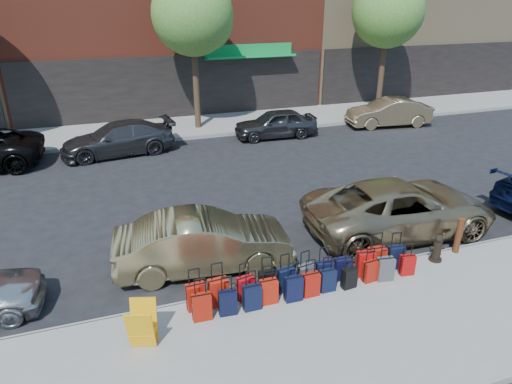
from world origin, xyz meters
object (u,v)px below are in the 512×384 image
object	(u,v)px
tree_center	(196,17)
car_far_2	(276,123)
suitcase_front_5	(306,276)
fire_hydrant	(437,249)
car_near_1	(204,242)
display_rack	(142,326)
car_near_2	(400,207)
car_far_1	(118,139)
tree_right	(390,13)
car_far_3	(389,112)
bollard	(459,235)

from	to	relation	value
tree_center	car_far_2	distance (m)	6.18
tree_center	suitcase_front_5	size ratio (longest dim) A/B	7.74
fire_hydrant	car_near_1	size ratio (longest dim) A/B	0.16
fire_hydrant	display_rack	xyz separation A→B (m)	(-7.42, -0.72, 0.12)
car_near_2	car_far_2	world-z (taller)	car_near_2
car_far_1	car_far_2	xyz separation A→B (m)	(7.32, 0.19, -0.02)
car_far_1	car_near_1	bearing A→B (deg)	1.79
car_far_2	car_near_2	bearing A→B (deg)	2.66
tree_center	car_near_2	size ratio (longest dim) A/B	1.31
fire_hydrant	tree_right	bearing A→B (deg)	77.75
car_far_3	fire_hydrant	bearing A→B (deg)	-20.91
bollard	tree_right	bearing A→B (deg)	64.63
car_far_2	bollard	bearing A→B (deg)	5.72
suitcase_front_5	car_near_1	world-z (taller)	car_near_1
bollard	car_far_3	bearing A→B (deg)	64.25
car_far_1	car_far_2	size ratio (longest dim) A/B	1.21
car_near_2	suitcase_front_5	bearing A→B (deg)	118.42
tree_right	car_far_1	world-z (taller)	tree_right
tree_right	suitcase_front_5	size ratio (longest dim) A/B	7.74
car_far_1	car_far_2	distance (m)	7.32
car_near_2	car_far_2	size ratio (longest dim) A/B	1.41
tree_center	car_near_2	world-z (taller)	tree_center
car_far_3	car_far_2	bearing A→B (deg)	-82.47
display_rack	car_near_1	xyz separation A→B (m)	(1.78, 2.53, 0.13)
display_rack	car_near_1	size ratio (longest dim) A/B	0.21
fire_hydrant	bollard	xyz separation A→B (m)	(0.78, 0.17, 0.17)
display_rack	car_far_2	size ratio (longest dim) A/B	0.23
fire_hydrant	car_near_2	bearing A→B (deg)	100.77
car_far_2	tree_center	bearing A→B (deg)	-125.18
car_near_2	display_rack	bearing A→B (deg)	111.16
bollard	car_near_1	xyz separation A→B (m)	(-6.42, 1.64, 0.07)
tree_right	display_rack	world-z (taller)	tree_right
fire_hydrant	car_near_1	distance (m)	5.93
car_near_2	car_far_2	xyz separation A→B (m)	(-0.02, 10.02, -0.10)
car_far_3	suitcase_front_5	bearing A→B (deg)	-32.80
car_far_3	bollard	bearing A→B (deg)	-18.24
suitcase_front_5	fire_hydrant	world-z (taller)	suitcase_front_5
fire_hydrant	display_rack	bearing A→B (deg)	-159.11
fire_hydrant	tree_center	bearing A→B (deg)	117.22
tree_center	fire_hydrant	world-z (taller)	tree_center
tree_right	bollard	distance (m)	16.37
car_near_1	car_far_2	world-z (taller)	car_near_1
tree_right	fire_hydrant	world-z (taller)	tree_right
car_near_2	car_far_1	bearing A→B (deg)	39.01
car_near_2	tree_center	bearing A→B (deg)	16.49
tree_right	car_far_2	distance (m)	9.08
car_near_2	car_far_3	size ratio (longest dim) A/B	1.28
tree_center	car_far_1	size ratio (longest dim) A/B	1.52
tree_right	car_near_2	distance (m)	15.18
car_near_1	fire_hydrant	bearing A→B (deg)	-102.75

